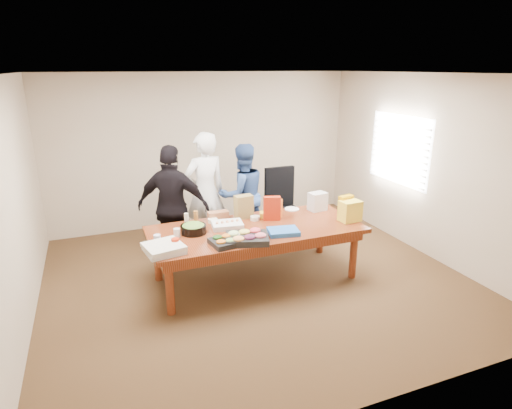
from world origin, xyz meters
name	(u,v)px	position (x,y,z in m)	size (l,w,h in m)	color
floor	(256,279)	(0.00, 0.00, -0.01)	(5.50, 5.00, 0.02)	#47301E
ceiling	(256,73)	(0.00, 0.00, 2.71)	(5.50, 5.00, 0.02)	white
wall_back	(205,150)	(0.00, 2.50, 1.35)	(5.50, 0.04, 2.70)	beige
wall_front	(377,265)	(0.00, -2.50, 1.35)	(5.50, 0.04, 2.70)	beige
wall_left	(13,209)	(-2.75, 0.00, 1.35)	(0.04, 5.00, 2.70)	beige
wall_right	(426,166)	(2.75, 0.00, 1.35)	(0.04, 5.00, 2.70)	beige
window_panel	(399,150)	(2.72, 0.60, 1.50)	(0.03, 1.40, 1.10)	white
window_blinds	(397,150)	(2.68, 0.60, 1.50)	(0.04, 1.36, 1.00)	beige
conference_table	(256,253)	(0.00, 0.00, 0.38)	(2.80, 1.20, 0.75)	#4C1C0F
office_chair	(285,210)	(0.87, 0.93, 0.60)	(0.61, 0.61, 1.19)	black
person_center	(205,193)	(-0.36, 1.23, 0.93)	(0.68, 0.45, 1.87)	white
person_right	(242,195)	(0.26, 1.26, 0.82)	(0.80, 0.62, 1.65)	#2F4C87
person_left	(173,207)	(-0.93, 0.85, 0.88)	(1.04, 0.43, 1.77)	black
veggie_tray	(228,241)	(-0.51, -0.39, 0.78)	(0.42, 0.33, 0.06)	black
fruit_tray	(247,238)	(-0.27, -0.40, 0.79)	(0.51, 0.40, 0.08)	black
sheet_cake	(227,225)	(-0.35, 0.14, 0.78)	(0.40, 0.30, 0.07)	white
salad_bowl	(193,229)	(-0.82, 0.11, 0.80)	(0.33, 0.33, 0.11)	black
chip_bag_blue	(283,232)	(0.24, -0.33, 0.78)	(0.38, 0.29, 0.06)	#215BB3
chip_bag_red	(272,208)	(0.31, 0.20, 0.92)	(0.23, 0.09, 0.34)	#B0240B
chip_bag_yellow	(345,207)	(1.30, -0.11, 0.91)	(0.22, 0.09, 0.33)	#DD9E02
chip_bag_orange	(276,209)	(0.40, 0.25, 0.88)	(0.17, 0.08, 0.27)	orange
mayo_jar	(237,213)	(-0.11, 0.48, 0.82)	(0.09, 0.09, 0.14)	silver
mustard_bottle	(239,213)	(-0.10, 0.38, 0.84)	(0.06, 0.06, 0.18)	yellow
dressing_bottle	(196,217)	(-0.70, 0.42, 0.84)	(0.06, 0.06, 0.18)	brown
ranch_bottle	(187,220)	(-0.84, 0.39, 0.84)	(0.06, 0.06, 0.18)	beige
banana_bunch	(268,215)	(0.31, 0.32, 0.79)	(0.23, 0.13, 0.08)	gold
bread_loaf	(218,215)	(-0.37, 0.49, 0.81)	(0.28, 0.12, 0.11)	#9D5F3C
kraft_bag	(244,207)	(-0.02, 0.42, 0.91)	(0.25, 0.14, 0.33)	olive
red_cup	(175,243)	(-1.12, -0.28, 0.81)	(0.09, 0.09, 0.12)	#A9220A
clear_cup_a	(157,239)	(-1.30, -0.07, 0.81)	(0.08, 0.08, 0.12)	silver
clear_cup_b	(177,233)	(-1.04, 0.06, 0.81)	(0.08, 0.08, 0.11)	white
pizza_box_lower	(164,250)	(-1.27, -0.33, 0.77)	(0.41, 0.41, 0.05)	silver
pizza_box_upper	(164,246)	(-1.27, -0.34, 0.82)	(0.41, 0.41, 0.05)	beige
plate_a	(316,208)	(1.12, 0.41, 0.76)	(0.23, 0.23, 0.01)	white
plate_b	(292,209)	(0.77, 0.50, 0.76)	(0.21, 0.21, 0.01)	white
dip_bowl_a	(255,218)	(0.09, 0.28, 0.78)	(0.13, 0.13, 0.05)	beige
dip_bowl_b	(213,221)	(-0.48, 0.39, 0.78)	(0.13, 0.13, 0.05)	beige
grocery_bag_white	(318,201)	(1.11, 0.34, 0.88)	(0.25, 0.18, 0.27)	silver
grocery_bag_yellow	(350,211)	(1.30, -0.23, 0.89)	(0.28, 0.20, 0.28)	yellow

